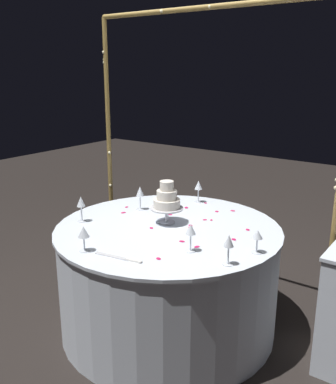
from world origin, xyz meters
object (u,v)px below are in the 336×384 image
Objects in this scene: decorative_arch at (206,120)px; cake_knife at (121,258)px; main_table at (168,277)px; wine_glass_1 at (140,192)px; wine_glass_0 at (191,231)px; wine_glass_5 at (229,243)px; tiered_cake at (167,200)px; wine_glass_4 at (257,236)px; wine_glass_6 at (84,233)px; wine_glass_2 at (198,186)px; wine_glass_3 at (81,203)px.

decorative_arch reaches higher than cake_knife.
main_table is 8.39× the size of wine_glass_1.
wine_glass_0 is 0.96× the size of wine_glass_5.
tiered_cake is 2.11× the size of wine_glass_4.
wine_glass_1 reaches higher than wine_glass_6.
wine_glass_2 is (-0.08, 0.52, -0.03)m from tiered_cake.
wine_glass_4 is at bearing 41.83° from cake_knife.
wine_glass_4 is at bearing -3.73° from main_table.
wine_glass_1 reaches higher than wine_glass_5.
tiered_cake reaches higher than wine_glass_0.
tiered_cake is at bearing 152.62° from wine_glass_5.
decorative_arch reaches higher than wine_glass_0.
wine_glass_3 is at bearing -179.12° from wine_glass_0.
decorative_arch is at bearing -46.02° from wine_glass_2.
wine_glass_0 is at bearing -60.77° from wine_glass_2.
decorative_arch is 1.19m from cake_knife.
wine_glass_2 reaches higher than main_table.
main_table is 5.01× the size of cake_knife.
wine_glass_1 is (-0.38, -0.27, -0.52)m from decorative_arch.
decorative_arch is 0.56m from wine_glass_2.
cake_knife is (-0.51, -0.28, -0.12)m from wine_glass_5.
wine_glass_3 is 1.28× the size of wine_glass_4.
wine_glass_1 is 0.48m from wine_glass_2.
decorative_arch is at bearing 129.19° from wine_glass_5.
cake_knife is (-0.25, -0.31, -0.12)m from wine_glass_0.
wine_glass_3 is (-0.16, -0.43, 0.00)m from wine_glass_1.
main_table is 8.39× the size of wine_glass_3.
wine_glass_5 reaches higher than cake_knife.
tiered_cake reaches higher than wine_glass_3.
decorative_arch reaches higher than wine_glass_6.
wine_glass_5 is at bearing -27.38° from tiered_cake.
wine_glass_6 is at bearing -145.66° from wine_glass_4.
wine_glass_2 reaches higher than cake_knife.
wine_glass_5 is (0.25, -0.03, 0.00)m from wine_glass_0.
wine_glass_1 is at bearing 122.24° from cake_knife.
wine_glass_5 is at bearing -24.90° from wine_glass_1.
wine_glass_3 is at bearing 138.39° from wine_glass_6.
wine_glass_3 is (-0.87, -0.01, 0.01)m from wine_glass_0.
wine_glass_3 is at bearing 154.52° from cake_knife.
cake_knife is at bearing -25.48° from wine_glass_3.
tiered_cake is at bearing 171.71° from wine_glass_4.
wine_glass_5 is at bearing 23.19° from wine_glass_6.
decorative_arch is at bearing 142.77° from wine_glass_4.
wine_glass_3 is (-0.48, -0.31, -0.03)m from tiered_cake.
wine_glass_0 is 0.26m from wine_glass_5.
main_table is 9.07× the size of wine_glass_0.
cake_knife is at bearing -79.58° from wine_glass_2.
wine_glass_3 is 1.04× the size of wine_glass_5.
decorative_arch reaches higher than main_table.
wine_glass_2 is (-0.46, 0.82, 0.01)m from wine_glass_0.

